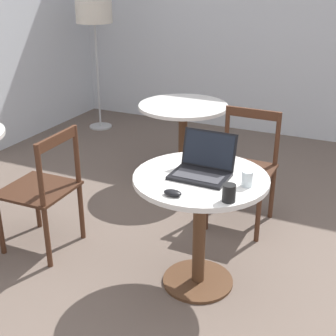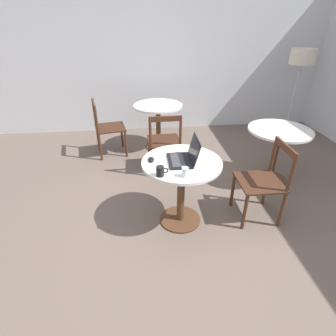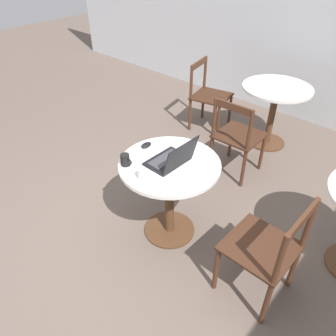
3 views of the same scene
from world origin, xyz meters
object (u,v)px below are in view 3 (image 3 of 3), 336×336
at_px(laptop, 172,159).
at_px(cafe_table_far, 275,101).
at_px(cafe_table_near, 170,181).
at_px(drinking_glass, 142,174).
at_px(mug, 125,160).
at_px(mouse, 146,145).
at_px(chair_far_front, 237,137).
at_px(chair_far_left, 208,96).
at_px(chair_near_right, 266,250).

bearing_deg(laptop, cafe_table_far, 93.10).
xyz_separation_m(cafe_table_near, drinking_glass, (-0.02, -0.28, 0.22)).
distance_m(cafe_table_near, mug, 0.40).
bearing_deg(mouse, cafe_table_far, 83.53).
relative_size(chair_far_front, drinking_glass, 10.00).
bearing_deg(mug, laptop, 44.00).
relative_size(cafe_table_near, chair_far_left, 0.90).
bearing_deg(chair_near_right, chair_far_left, 135.25).
bearing_deg(mug, drinking_glass, -8.96).
relative_size(mouse, mug, 0.92).
bearing_deg(cafe_table_far, chair_far_left, -168.27).
height_order(cafe_table_far, chair_far_front, chair_far_front).
height_order(chair_near_right, chair_far_front, same).
xyz_separation_m(chair_far_front, mug, (-0.16, -1.37, 0.34)).
distance_m(cafe_table_far, drinking_glass, 2.22).
relative_size(cafe_table_near, chair_near_right, 0.90).
bearing_deg(laptop, cafe_table_near, 176.14).
relative_size(mug, drinking_glass, 1.24).
bearing_deg(drinking_glass, chair_near_right, 16.49).
distance_m(cafe_table_far, chair_far_front, 0.82).
distance_m(chair_near_right, mug, 1.19).
distance_m(chair_near_right, chair_far_front, 1.48).
distance_m(chair_near_right, mouse, 1.22).
xyz_separation_m(cafe_table_near, chair_far_front, (-0.06, 1.12, -0.12)).
xyz_separation_m(chair_far_left, mug, (0.67, -2.00, 0.34)).
distance_m(cafe_table_near, chair_far_left, 1.98).
bearing_deg(mug, chair_near_right, 11.83).
bearing_deg(chair_near_right, cafe_table_near, 179.31).
xyz_separation_m(chair_near_right, chair_far_left, (-1.79, 1.77, 0.00)).
bearing_deg(mouse, chair_far_left, 109.47).
bearing_deg(mouse, chair_near_right, -2.63).
distance_m(cafe_table_far, chair_near_right, 2.17).
bearing_deg(chair_far_front, laptop, -85.62).
xyz_separation_m(chair_far_left, laptop, (0.93, -1.76, 0.34)).
relative_size(cafe_table_near, cafe_table_far, 1.00).
bearing_deg(mug, cafe_table_near, 46.69).
height_order(mouse, mug, mug).
bearing_deg(laptop, chair_far_front, 94.38).
bearing_deg(cafe_table_near, chair_far_front, 93.31).
relative_size(chair_near_right, mug, 8.03).
bearing_deg(mouse, mug, -76.68).
bearing_deg(chair_far_front, mouse, -102.18).
distance_m(cafe_table_near, chair_far_front, 1.13).
relative_size(cafe_table_near, mouse, 7.90).
relative_size(cafe_table_near, drinking_glass, 9.04).
height_order(chair_near_right, mug, chair_near_right).
bearing_deg(chair_near_right, drinking_glass, -163.51).
distance_m(mouse, drinking_glass, 0.43).
bearing_deg(chair_far_left, laptop, -62.28).
bearing_deg(cafe_table_near, drinking_glass, -93.56).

